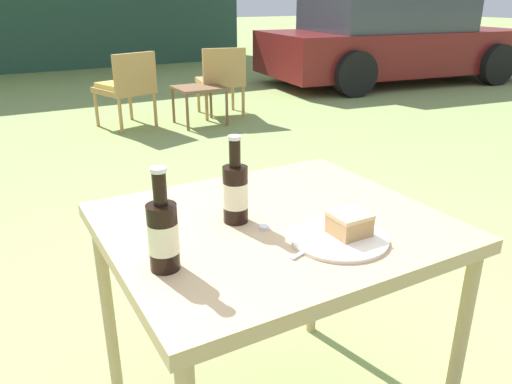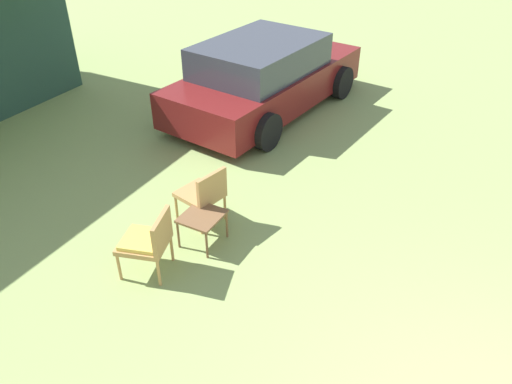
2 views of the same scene
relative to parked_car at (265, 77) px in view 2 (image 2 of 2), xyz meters
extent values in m
cube|color=maroon|center=(0.06, -0.01, -0.16)|extent=(4.44, 2.28, 0.64)
cube|color=#383D47|center=(-0.15, 0.02, 0.43)|extent=(2.52, 1.91, 0.55)
cylinder|color=black|center=(1.48, 0.75, -0.34)|extent=(0.66, 0.28, 0.64)
cylinder|color=black|center=(1.26, -1.08, -0.34)|extent=(0.66, 0.28, 0.64)
cylinder|color=black|center=(-1.14, 1.06, -0.34)|extent=(0.66, 0.28, 0.64)
cylinder|color=black|center=(-1.36, -0.76, -0.34)|extent=(0.66, 0.28, 0.64)
cylinder|color=#B2844C|center=(-4.51, -0.60, -0.48)|extent=(0.04, 0.04, 0.37)
cylinder|color=#B2844C|center=(-4.93, -0.72, -0.48)|extent=(0.04, 0.04, 0.37)
cylinder|color=#B2844C|center=(-4.37, -1.05, -0.48)|extent=(0.04, 0.04, 0.37)
cylinder|color=#B2844C|center=(-4.79, -1.18, -0.48)|extent=(0.04, 0.04, 0.37)
cube|color=#B2844C|center=(-4.65, -0.89, -0.26)|extent=(0.62, 0.65, 0.06)
cube|color=#B2844C|center=(-4.58, -1.12, -0.05)|extent=(0.48, 0.19, 0.37)
cube|color=gold|center=(-4.65, -0.89, -0.21)|extent=(0.55, 0.56, 0.05)
cylinder|color=#B2844C|center=(-3.25, -0.70, -0.48)|extent=(0.04, 0.04, 0.37)
cylinder|color=#B2844C|center=(-3.67, -0.61, -0.48)|extent=(0.04, 0.04, 0.37)
cylinder|color=#B2844C|center=(-3.35, -1.16, -0.48)|extent=(0.04, 0.04, 0.37)
cylinder|color=#B2844C|center=(-3.78, -1.07, -0.48)|extent=(0.04, 0.04, 0.37)
cube|color=#B2844C|center=(-3.51, -0.89, -0.26)|extent=(0.59, 0.62, 0.06)
cube|color=#B2844C|center=(-3.56, -1.12, -0.05)|extent=(0.49, 0.15, 0.37)
cube|color=brown|center=(-3.91, -1.18, -0.26)|extent=(0.51, 0.47, 0.03)
cylinder|color=brown|center=(-4.14, -1.39, -0.47)|extent=(0.03, 0.03, 0.39)
cylinder|color=brown|center=(-3.68, -1.39, -0.47)|extent=(0.03, 0.03, 0.39)
cylinder|color=brown|center=(-4.14, -0.98, -0.47)|extent=(0.03, 0.03, 0.39)
cylinder|color=brown|center=(-3.68, -0.98, -0.47)|extent=(0.03, 0.03, 0.39)
camera|label=1|loc=(-6.06, -6.26, 0.68)|focal=35.00mm
camera|label=2|loc=(-7.90, -4.11, 3.38)|focal=35.00mm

